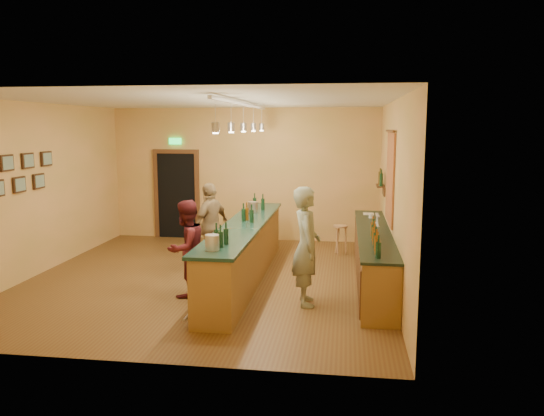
# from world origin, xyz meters

# --- Properties ---
(floor) EXTENTS (7.00, 7.00, 0.00)m
(floor) POSITION_xyz_m (0.00, 0.00, 0.00)
(floor) COLOR brown
(floor) RESTS_ON ground
(ceiling) EXTENTS (6.50, 7.00, 0.02)m
(ceiling) POSITION_xyz_m (0.00, 0.00, 3.20)
(ceiling) COLOR silver
(ceiling) RESTS_ON wall_back
(wall_back) EXTENTS (6.50, 0.02, 3.20)m
(wall_back) POSITION_xyz_m (0.00, 3.50, 1.60)
(wall_back) COLOR #B69A44
(wall_back) RESTS_ON floor
(wall_front) EXTENTS (6.50, 0.02, 3.20)m
(wall_front) POSITION_xyz_m (0.00, -3.50, 1.60)
(wall_front) COLOR #B69A44
(wall_front) RESTS_ON floor
(wall_left) EXTENTS (0.02, 7.00, 3.20)m
(wall_left) POSITION_xyz_m (-3.25, 0.00, 1.60)
(wall_left) COLOR #B69A44
(wall_left) RESTS_ON floor
(wall_right) EXTENTS (0.02, 7.00, 3.20)m
(wall_right) POSITION_xyz_m (3.25, 0.00, 1.60)
(wall_right) COLOR #B69A44
(wall_right) RESTS_ON floor
(doorway) EXTENTS (1.15, 0.09, 2.48)m
(doorway) POSITION_xyz_m (-1.70, 3.47, 1.13)
(doorway) COLOR black
(doorway) RESTS_ON wall_back
(tapestry) EXTENTS (0.03, 1.40, 1.60)m
(tapestry) POSITION_xyz_m (3.23, 0.40, 1.85)
(tapestry) COLOR maroon
(tapestry) RESTS_ON wall_right
(bottle_shelf) EXTENTS (0.17, 0.55, 0.54)m
(bottle_shelf) POSITION_xyz_m (3.17, 1.90, 1.67)
(bottle_shelf) COLOR #472F15
(bottle_shelf) RESTS_ON wall_right
(picture_grid) EXTENTS (0.06, 2.20, 0.70)m
(picture_grid) POSITION_xyz_m (-3.21, -0.75, 1.95)
(picture_grid) COLOR #382111
(picture_grid) RESTS_ON wall_left
(back_counter) EXTENTS (0.60, 4.55, 1.27)m
(back_counter) POSITION_xyz_m (2.97, 0.18, 0.49)
(back_counter) COLOR olive
(back_counter) RESTS_ON floor
(tasting_bar) EXTENTS (0.74, 5.10, 1.38)m
(tasting_bar) POSITION_xyz_m (0.67, -0.00, 0.61)
(tasting_bar) COLOR olive
(tasting_bar) RESTS_ON floor
(pendant_track) EXTENTS (0.11, 4.60, 0.50)m
(pendant_track) POSITION_xyz_m (0.67, -0.00, 2.98)
(pendant_track) COLOR silver
(pendant_track) RESTS_ON ceiling
(bartender) EXTENTS (0.56, 0.74, 1.86)m
(bartender) POSITION_xyz_m (1.87, -1.13, 0.93)
(bartender) COLOR gray
(bartender) RESTS_ON floor
(customer_a) EXTENTS (0.87, 0.95, 1.59)m
(customer_a) POSITION_xyz_m (-0.10, -0.99, 0.79)
(customer_a) COLOR #59191E
(customer_a) RESTS_ON floor
(customer_b) EXTENTS (0.78, 1.07, 1.68)m
(customer_b) POSITION_xyz_m (-0.14, 0.80, 0.84)
(customer_b) COLOR #997A51
(customer_b) RESTS_ON floor
(bar_stool) EXTENTS (0.31, 0.31, 0.65)m
(bar_stool) POSITION_xyz_m (2.36, 2.20, 0.50)
(bar_stool) COLOR #AF774F
(bar_stool) RESTS_ON floor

